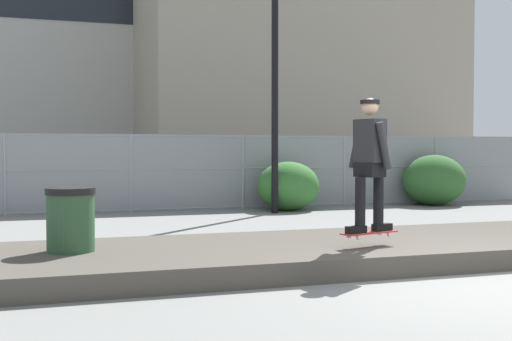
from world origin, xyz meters
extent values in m
plane|color=slate|center=(0.00, 0.00, 0.00)|extent=(120.00, 120.00, 0.00)
cube|color=#4C473F|center=(0.00, 2.04, 0.13)|extent=(14.04, 2.63, 0.26)
cube|color=#B22D2D|center=(-0.80, 1.45, 0.45)|extent=(0.82, 0.40, 0.02)
cylinder|color=silver|center=(-0.57, 1.61, 0.41)|extent=(0.06, 0.04, 0.05)
cylinder|color=silver|center=(-0.53, 1.43, 0.41)|extent=(0.06, 0.04, 0.05)
cylinder|color=silver|center=(-1.07, 1.47, 0.41)|extent=(0.06, 0.04, 0.05)
cylinder|color=silver|center=(-1.03, 1.29, 0.41)|extent=(0.06, 0.04, 0.05)
cube|color=#99999E|center=(-0.55, 1.52, 0.43)|extent=(0.09, 0.15, 0.01)
cube|color=#99999E|center=(-1.05, 1.38, 0.43)|extent=(0.09, 0.15, 0.01)
cube|color=black|center=(-0.59, 1.51, 0.50)|extent=(0.30, 0.17, 0.09)
cube|color=black|center=(-1.01, 1.39, 0.50)|extent=(0.30, 0.17, 0.09)
cylinder|color=black|center=(-0.65, 1.49, 0.84)|extent=(0.13, 0.13, 0.60)
cylinder|color=black|center=(-0.95, 1.41, 0.84)|extent=(0.13, 0.13, 0.60)
cube|color=black|center=(-0.80, 1.45, 1.23)|extent=(0.32, 0.39, 0.18)
cube|color=#262628|center=(-0.80, 1.45, 1.59)|extent=(0.31, 0.42, 0.54)
cylinder|color=#262628|center=(-0.86, 1.69, 1.53)|extent=(0.25, 0.15, 0.58)
cylinder|color=#262628|center=(-0.74, 1.21, 1.53)|extent=(0.25, 0.15, 0.58)
sphere|color=tan|center=(-0.80, 1.45, 2.02)|extent=(0.21, 0.21, 0.21)
cylinder|color=black|center=(-0.80, 1.45, 2.08)|extent=(0.24, 0.24, 0.05)
cylinder|color=gray|center=(-5.53, 9.53, 0.93)|extent=(0.06, 0.06, 1.85)
cylinder|color=gray|center=(-2.76, 9.53, 0.93)|extent=(0.06, 0.06, 1.85)
cylinder|color=gray|center=(0.00, 9.53, 0.93)|extent=(0.06, 0.06, 1.85)
cylinder|color=gray|center=(2.76, 9.53, 0.93)|extent=(0.06, 0.06, 1.85)
cylinder|color=gray|center=(5.53, 9.53, 0.93)|extent=(0.06, 0.06, 1.85)
cylinder|color=gray|center=(0.00, 9.53, 1.81)|extent=(16.59, 0.04, 0.04)
cylinder|color=gray|center=(0.00, 9.53, 1.02)|extent=(16.59, 0.04, 0.04)
cylinder|color=gray|center=(0.00, 9.53, 0.06)|extent=(16.59, 0.04, 0.04)
cube|color=gray|center=(0.00, 9.53, 0.93)|extent=(16.59, 0.01, 1.85)
cylinder|color=black|center=(0.42, 8.36, 3.55)|extent=(0.16, 0.16, 7.10)
cube|color=#566B4C|center=(-5.78, 12.95, 0.67)|extent=(4.48, 2.02, 0.70)
cylinder|color=black|center=(-4.38, 13.74, 0.32)|extent=(0.65, 0.27, 0.64)
cylinder|color=black|center=(-4.46, 12.03, 0.32)|extent=(0.65, 0.27, 0.64)
cube|color=#B2AFA8|center=(-8.06, 50.26, 9.68)|extent=(22.20, 14.98, 19.37)
ellipsoid|color=#336B2D|center=(0.93, 8.82, 0.60)|extent=(1.54, 1.26, 1.19)
ellipsoid|color=#2D5B28|center=(5.15, 9.01, 0.67)|extent=(1.74, 1.42, 1.34)
cylinder|color=#2D5133|center=(-4.36, 2.25, 0.47)|extent=(0.56, 0.56, 0.95)
cylinder|color=black|center=(-4.36, 2.25, 0.99)|extent=(0.59, 0.59, 0.08)
camera|label=1|loc=(-4.62, -5.70, 1.49)|focal=44.99mm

